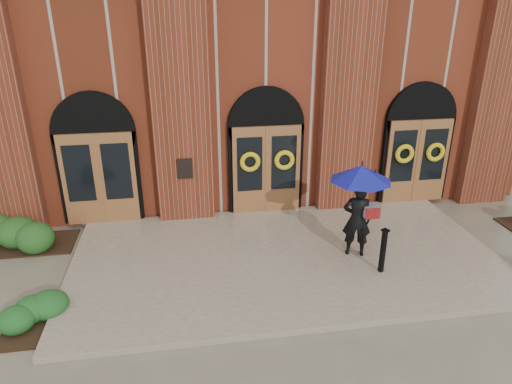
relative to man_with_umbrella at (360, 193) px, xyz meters
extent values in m
plane|color=gray|center=(-1.64, 0.05, -1.72)|extent=(90.00, 90.00, 0.00)
cube|color=tan|center=(-1.64, 0.20, -1.64)|extent=(10.00, 5.30, 0.15)
cube|color=maroon|center=(-1.64, 8.95, 1.78)|extent=(16.00, 12.00, 7.00)
cube|color=black|center=(-3.89, 2.52, -0.07)|extent=(0.40, 0.05, 0.55)
cube|color=maroon|center=(-3.89, 2.77, 1.78)|extent=(1.50, 0.45, 7.00)
cube|color=maroon|center=(0.61, 2.77, 1.78)|extent=(1.50, 0.45, 7.00)
cube|color=maroon|center=(5.11, 2.77, 1.78)|extent=(1.50, 0.45, 7.00)
cube|color=#985C31|center=(-6.14, 2.76, -0.32)|extent=(1.90, 0.10, 2.50)
cylinder|color=black|center=(-6.14, 2.90, 0.93)|extent=(2.10, 0.22, 2.10)
cube|color=#985C31|center=(-1.64, 2.76, -0.32)|extent=(1.90, 0.10, 2.50)
cylinder|color=black|center=(-1.64, 2.90, 0.93)|extent=(2.10, 0.22, 2.10)
cube|color=#985C31|center=(2.86, 2.76, -0.32)|extent=(1.90, 0.10, 2.50)
cylinder|color=black|center=(2.86, 2.90, 0.93)|extent=(2.10, 0.22, 2.10)
torus|color=yellow|center=(-2.12, 2.64, -0.02)|extent=(0.57, 0.13, 0.57)
torus|color=yellow|center=(-1.16, 2.64, -0.02)|extent=(0.57, 0.13, 0.57)
torus|color=yellow|center=(2.38, 2.64, -0.02)|extent=(0.57, 0.13, 0.57)
torus|color=yellow|center=(3.34, 2.64, -0.02)|extent=(0.57, 0.13, 0.57)
imported|color=black|center=(0.00, 0.00, -0.66)|extent=(0.76, 0.61, 1.82)
cone|color=navy|center=(0.00, 0.00, 0.49)|extent=(1.76, 1.76, 0.36)
cylinder|color=black|center=(0.05, -0.05, 0.01)|extent=(0.02, 0.02, 0.61)
cube|color=#9B9DA0|center=(0.26, -0.14, -0.42)|extent=(0.37, 0.26, 0.27)
cube|color=maroon|center=(0.26, -0.24, -0.42)|extent=(0.33, 0.12, 0.27)
cube|color=black|center=(0.31, -0.84, -1.06)|extent=(0.12, 0.12, 1.01)
cube|color=black|center=(0.31, -0.84, -0.54)|extent=(0.18, 0.18, 0.04)
ellipsoid|color=#204C19|center=(-8.32, 1.98, -1.36)|extent=(2.77, 1.11, 0.71)
ellipsoid|color=#1B511D|center=(-6.74, -1.41, -1.49)|extent=(1.29, 1.11, 0.46)
camera|label=1|loc=(-3.86, -9.03, 4.02)|focal=32.00mm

